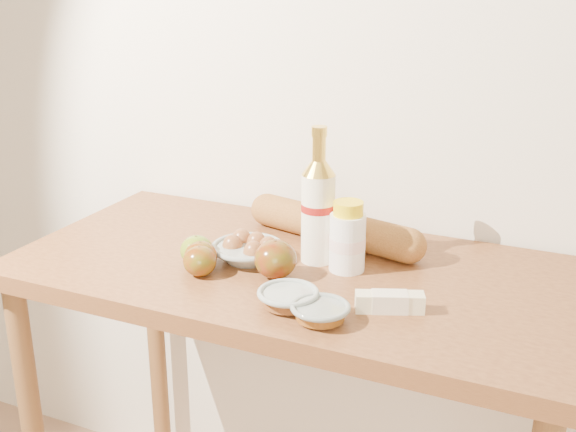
% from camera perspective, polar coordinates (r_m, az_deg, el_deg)
% --- Properties ---
extents(back_wall, '(3.50, 0.02, 2.60)m').
position_cam_1_polar(back_wall, '(1.73, 5.05, 12.50)').
color(back_wall, white).
rests_on(back_wall, ground).
extents(table, '(1.20, 0.60, 0.90)m').
position_cam_1_polar(table, '(1.59, 0.45, -7.97)').
color(table, brown).
rests_on(table, ground).
extents(bourbon_bottle, '(0.07, 0.07, 0.29)m').
position_cam_1_polar(bourbon_bottle, '(1.52, 2.40, 0.64)').
color(bourbon_bottle, white).
rests_on(bourbon_bottle, table).
extents(cream_bottle, '(0.08, 0.08, 0.15)m').
position_cam_1_polar(cream_bottle, '(1.49, 4.72, -1.80)').
color(cream_bottle, white).
rests_on(cream_bottle, table).
extents(egg_bowl, '(0.19, 0.19, 0.06)m').
position_cam_1_polar(egg_bowl, '(1.56, -3.12, -2.68)').
color(egg_bowl, gray).
rests_on(egg_bowl, table).
extents(baguette, '(0.47, 0.18, 0.08)m').
position_cam_1_polar(baguette, '(1.64, 3.58, -0.82)').
color(baguette, '#AB7134').
rests_on(baguette, table).
extents(apple_yellowgreen, '(0.09, 0.09, 0.06)m').
position_cam_1_polar(apple_yellowgreen, '(1.54, -7.22, -2.72)').
color(apple_yellowgreen, olive).
rests_on(apple_yellowgreen, table).
extents(apple_redgreen_front, '(0.08, 0.08, 0.06)m').
position_cam_1_polar(apple_redgreen_front, '(1.48, -6.98, -3.55)').
color(apple_redgreen_front, '#8E0B07').
rests_on(apple_redgreen_front, table).
extents(apple_redgreen_right, '(0.11, 0.11, 0.08)m').
position_cam_1_polar(apple_redgreen_right, '(1.46, -1.00, -3.43)').
color(apple_redgreen_right, maroon).
rests_on(apple_redgreen_right, table).
extents(sugar_bowl, '(0.15, 0.15, 0.03)m').
position_cam_1_polar(sugar_bowl, '(1.35, 0.01, -6.48)').
color(sugar_bowl, '#95A39C').
rests_on(sugar_bowl, table).
extents(syrup_bowl, '(0.12, 0.12, 0.03)m').
position_cam_1_polar(syrup_bowl, '(1.30, 2.57, -7.58)').
color(syrup_bowl, gray).
rests_on(syrup_bowl, table).
extents(butter_stick, '(0.13, 0.08, 0.04)m').
position_cam_1_polar(butter_stick, '(1.35, 8.03, -6.75)').
color(butter_stick, beige).
rests_on(butter_stick, table).
extents(apple_extra, '(0.08, 0.08, 0.06)m').
position_cam_1_polar(apple_extra, '(1.51, -6.91, -3.16)').
color(apple_extra, '#8E0B07').
rests_on(apple_extra, table).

